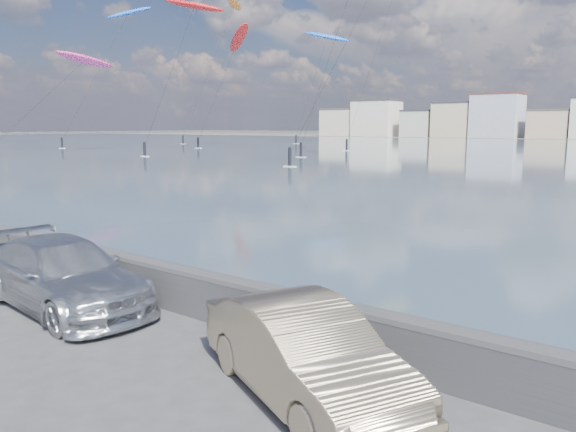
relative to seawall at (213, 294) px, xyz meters
name	(u,v)px	position (x,y,z in m)	size (l,w,h in m)	color
ground	(105,363)	(0.00, -2.70, -0.58)	(700.00, 700.00, 0.00)	#333335
seawall	(213,294)	(0.00, 0.00, 0.00)	(400.00, 0.36, 1.08)	#28282B
car_silver	(63,274)	(-3.34, -1.43, 0.20)	(2.19, 5.39, 1.56)	silver
car_champagne	(305,353)	(3.57, -1.63, 0.16)	(1.57, 4.49, 1.48)	tan
kitesurfer_1	(85,61)	(-70.94, 43.43, 13.41)	(3.18, 20.36, 15.48)	#E5338C
kitesurfer_6	(194,8)	(-55.36, 51.94, 20.67)	(8.91, 15.74, 22.81)	red
kitesurfer_7	(234,7)	(-85.05, 92.70, 30.80)	(6.59, 19.76, 32.74)	orange
kitesurfer_8	(327,38)	(-65.41, 102.36, 23.31)	(10.44, 11.96, 25.91)	blue
kitesurfer_13	(128,14)	(-84.59, 62.30, 24.59)	(8.38, 18.75, 27.27)	blue
kitesurfer_15	(239,39)	(-70.68, 78.38, 20.70)	(9.89, 19.06, 24.47)	red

